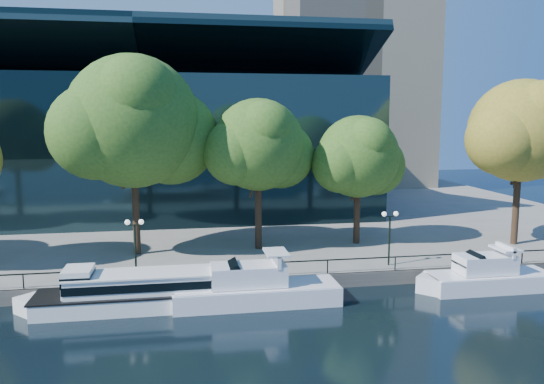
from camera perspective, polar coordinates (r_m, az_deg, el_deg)
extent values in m
plane|color=black|center=(33.65, -9.52, -12.65)|extent=(160.00, 160.00, 0.00)
cube|color=slate|center=(68.94, -9.66, -1.53)|extent=(90.00, 67.00, 1.00)
cube|color=#47443F|center=(36.36, -9.56, -10.23)|extent=(90.00, 0.25, 1.00)
cube|color=black|center=(36.13, -9.61, -7.94)|extent=(88.20, 0.08, 0.08)
cube|color=black|center=(36.27, -9.59, -8.70)|extent=(0.07, 0.07, 0.90)
cube|color=black|center=(63.75, -13.42, 4.39)|extent=(50.00, 24.00, 16.00)
cube|color=black|center=(59.91, -13.97, 13.25)|extent=(50.00, 17.14, 7.86)
cube|color=white|center=(34.70, -13.47, -11.22)|extent=(13.09, 3.18, 1.03)
cube|color=black|center=(34.53, -13.50, -10.38)|extent=(13.35, 3.24, 0.11)
cube|color=white|center=(35.77, -24.19, -11.13)|extent=(2.63, 2.63, 1.03)
cube|color=white|center=(34.32, -12.74, -9.44)|extent=(10.21, 2.61, 1.12)
cube|color=black|center=(34.31, -12.74, -9.36)|extent=(10.34, 2.67, 0.51)
cube|color=white|center=(34.15, -12.77, -8.46)|extent=(10.47, 2.73, 0.09)
cube|color=white|center=(34.77, -20.09, -9.02)|extent=(1.68, 2.23, 1.68)
cube|color=black|center=(34.72, -20.11, -8.73)|extent=(1.73, 2.29, 0.65)
cube|color=white|center=(34.46, -1.66, -10.98)|extent=(10.54, 3.01, 1.20)
cube|color=white|center=(34.17, -10.62, -11.28)|extent=(2.31, 2.31, 1.20)
cube|color=white|center=(34.26, -1.67, -9.99)|extent=(10.32, 2.95, 0.08)
cube|color=white|center=(33.97, -2.56, -8.86)|extent=(4.74, 2.26, 1.30)
cube|color=black|center=(33.81, -4.90, -8.79)|extent=(2.07, 2.17, 1.64)
cube|color=white|center=(33.97, 0.45, -7.18)|extent=(0.25, 2.35, 0.80)
cube|color=white|center=(33.86, 0.45, -6.53)|extent=(1.40, 2.35, 0.15)
cube|color=white|center=(40.01, 22.38, -8.91)|extent=(8.64, 2.69, 1.15)
cube|color=white|center=(37.95, 16.77, -9.56)|extent=(2.12, 2.12, 1.15)
cube|color=white|center=(39.85, 22.43, -8.09)|extent=(8.47, 2.63, 0.08)
cube|color=white|center=(39.44, 21.95, -7.17)|extent=(3.89, 2.02, 1.25)
cube|color=black|center=(38.85, 20.53, -7.18)|extent=(1.76, 1.94, 1.45)
cube|color=white|center=(40.00, 23.82, -5.72)|extent=(0.24, 2.10, 0.77)
cube|color=white|center=(39.98, 23.83, -5.59)|extent=(1.34, 2.10, 0.14)
cylinder|color=black|center=(43.09, -14.45, -1.05)|extent=(0.56, 0.56, 8.41)
cylinder|color=black|center=(42.87, -13.92, 3.37)|extent=(1.29, 1.98, 4.19)
cylinder|color=black|center=(42.47, -15.17, 2.87)|extent=(1.19, 1.35, 3.75)
sphere|color=#2C541A|center=(42.58, -14.75, 7.35)|extent=(10.30, 10.30, 10.30)
sphere|color=#2C541A|center=(44.00, -10.83, 5.81)|extent=(7.72, 7.72, 7.72)
sphere|color=#2C541A|center=(41.88, -18.37, 6.15)|extent=(7.21, 7.21, 7.21)
sphere|color=#2C541A|center=(40.51, -14.36, 9.90)|extent=(6.18, 6.18, 6.18)
cylinder|color=black|center=(43.67, -1.48, -1.69)|extent=(0.56, 0.56, 6.90)
cylinder|color=black|center=(43.56, -0.88, 1.89)|extent=(1.12, 1.69, 3.46)
cylinder|color=black|center=(42.97, -1.96, 1.47)|extent=(1.03, 1.17, 3.09)
sphere|color=#2C541A|center=(43.09, -1.50, 5.11)|extent=(7.49, 7.49, 7.49)
sphere|color=#2C541A|center=(44.59, 0.92, 4.00)|extent=(5.62, 5.62, 5.62)
sphere|color=#2C541A|center=(42.16, -3.88, 4.26)|extent=(5.24, 5.24, 5.24)
sphere|color=#2C541A|center=(41.62, -0.70, 6.81)|extent=(4.49, 4.49, 4.49)
cylinder|color=black|center=(46.21, 9.13, -1.80)|extent=(0.56, 0.56, 6.01)
cylinder|color=black|center=(46.22, 9.70, 1.14)|extent=(1.02, 1.51, 3.03)
cylinder|color=black|center=(45.48, 8.83, 0.78)|extent=(0.94, 1.06, 2.70)
sphere|color=#2C541A|center=(45.66, 9.26, 3.78)|extent=(6.99, 6.99, 6.99)
sphere|color=#2C541A|center=(47.36, 11.02, 2.83)|extent=(5.24, 5.24, 5.24)
sphere|color=#2C541A|center=(44.50, 7.40, 3.03)|extent=(4.89, 4.89, 4.89)
sphere|color=#2C541A|center=(44.39, 10.30, 5.22)|extent=(4.19, 4.19, 4.19)
cylinder|color=black|center=(49.77, 24.81, -0.72)|extent=(0.56, 0.56, 7.76)
cylinder|color=black|center=(49.89, 25.36, 2.79)|extent=(1.22, 1.86, 3.88)
cylinder|color=black|center=(48.99, 24.81, 2.42)|extent=(1.12, 1.27, 3.47)
sphere|color=olive|center=(49.30, 25.21, 5.98)|extent=(8.60, 8.60, 8.60)
sphere|color=olive|center=(51.75, 26.48, 4.77)|extent=(6.45, 6.45, 6.45)
sphere|color=olive|center=(47.40, 23.61, 5.24)|extent=(6.02, 6.02, 6.02)
sphere|color=olive|center=(48.14, 26.91, 7.64)|extent=(5.16, 5.16, 5.16)
cylinder|color=black|center=(37.26, -14.48, -6.24)|extent=(0.14, 0.14, 3.60)
cube|color=black|center=(36.85, -14.58, -3.45)|extent=(0.90, 0.06, 0.06)
sphere|color=white|center=(36.86, -15.29, -3.16)|extent=(0.36, 0.36, 0.36)
sphere|color=white|center=(36.78, -13.89, -3.13)|extent=(0.36, 0.36, 0.36)
cylinder|color=black|center=(39.98, 12.50, -5.20)|extent=(0.14, 0.14, 3.60)
cube|color=black|center=(39.61, 12.58, -2.59)|extent=(0.90, 0.06, 0.06)
sphere|color=white|center=(39.40, 11.98, -2.33)|extent=(0.36, 0.36, 0.36)
sphere|color=white|center=(39.74, 13.19, -2.28)|extent=(0.36, 0.36, 0.36)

